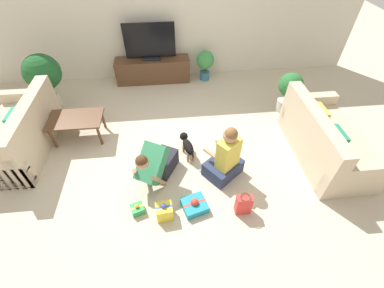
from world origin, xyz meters
The scene contains 17 objects.
ground_plane centered at (0.00, 0.00, 0.00)m, with size 16.00×16.00×0.00m, color beige.
wall_back centered at (0.00, 2.63, 1.30)m, with size 8.40×0.06×2.60m.
sofa_left centered at (-2.40, 0.42, 0.30)m, with size 0.89×1.73×0.85m.
sofa_right centered at (2.40, -0.21, 0.30)m, with size 0.89×1.73×0.85m.
coffee_table centered at (-1.55, 0.60, 0.37)m, with size 0.87×0.55×0.42m.
tv_console centered at (-0.29, 2.36, 0.26)m, with size 1.60×0.39×0.52m.
tv centered at (-0.29, 2.36, 0.86)m, with size 1.04×0.20×0.75m.
potted_plant_corner_left centered at (-2.26, 1.64, 0.70)m, with size 0.66×0.66×1.05m.
potted_plant_corner_right centered at (2.26, 1.01, 0.46)m, with size 0.44×0.44×0.78m.
potted_plant_back_right centered at (0.86, 2.31, 0.42)m, with size 0.39×0.39×0.66m.
person_kneeling centered at (-0.22, -0.45, 0.34)m, with size 0.65×0.84×0.79m.
person_sitting centered at (0.77, -0.47, 0.34)m, with size 0.66×0.64×0.94m.
dog centered at (0.26, 0.01, 0.21)m, with size 0.23×0.52×0.32m.
gift_box_a centered at (0.26, -1.01, 0.06)m, with size 0.38×0.37×0.19m.
gift_box_b centered at (-0.50, -0.99, 0.06)m, with size 0.21×0.20×0.16m.
gift_box_c centered at (-0.14, -1.09, 0.11)m, with size 0.23×0.20×0.28m.
gift_bag_a centered at (0.90, -1.13, 0.16)m, with size 0.21×0.14×0.34m.
Camera 1 is at (0.04, -2.87, 3.09)m, focal length 24.00 mm.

